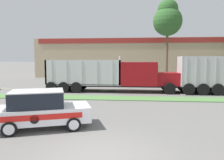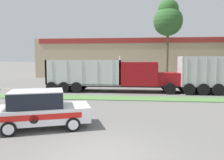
% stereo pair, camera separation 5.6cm
% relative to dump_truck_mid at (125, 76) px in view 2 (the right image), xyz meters
% --- Properties ---
extents(ground_plane, '(600.00, 600.00, 0.00)m').
position_rel_dump_truck_mid_xyz_m(ground_plane, '(-0.28, -14.20, -1.49)').
color(ground_plane, slate).
extents(grass_verge, '(120.00, 1.95, 0.06)m').
position_rel_dump_truck_mid_xyz_m(grass_verge, '(-0.28, -3.77, -1.46)').
color(grass_verge, '#517F42').
rests_on(grass_verge, ground_plane).
extents(centre_line_2, '(2.40, 0.14, 0.01)m').
position_rel_dump_truck_mid_xyz_m(centre_line_2, '(-13.55, 1.20, -1.48)').
color(centre_line_2, yellow).
rests_on(centre_line_2, ground_plane).
extents(centre_line_3, '(2.40, 0.14, 0.01)m').
position_rel_dump_truck_mid_xyz_m(centre_line_3, '(-8.15, 1.20, -1.48)').
color(centre_line_3, yellow).
rests_on(centre_line_3, ground_plane).
extents(centre_line_4, '(2.40, 0.14, 0.01)m').
position_rel_dump_truck_mid_xyz_m(centre_line_4, '(-2.75, 1.20, -1.48)').
color(centre_line_4, yellow).
rests_on(centre_line_4, ground_plane).
extents(centre_line_5, '(2.40, 0.14, 0.01)m').
position_rel_dump_truck_mid_xyz_m(centre_line_5, '(2.65, 1.20, -1.48)').
color(centre_line_5, yellow).
rests_on(centre_line_5, ground_plane).
extents(centre_line_6, '(2.40, 0.14, 0.01)m').
position_rel_dump_truck_mid_xyz_m(centre_line_6, '(8.05, 1.20, -1.48)').
color(centre_line_6, yellow).
rests_on(centre_line_6, ground_plane).
extents(dump_truck_mid, '(12.57, 2.83, 3.42)m').
position_rel_dump_truck_mid_xyz_m(dump_truck_mid, '(0.00, 0.00, 0.00)').
color(dump_truck_mid, black).
rests_on(dump_truck_mid, ground_plane).
extents(rally_car, '(4.46, 3.09, 1.74)m').
position_rel_dump_truck_mid_xyz_m(rally_car, '(-3.24, -11.59, -0.63)').
color(rally_car, white).
rests_on(rally_car, ground_plane).
extents(store_building_backdrop, '(32.46, 12.10, 6.62)m').
position_rel_dump_truck_mid_xyz_m(store_building_backdrop, '(0.26, 20.96, 1.82)').
color(store_building_backdrop, tan).
rests_on(store_building_backdrop, ground_plane).
extents(tree_behind_centre, '(4.15, 4.15, 11.67)m').
position_rel_dump_truck_mid_xyz_m(tree_behind_centre, '(5.64, 11.69, 7.44)').
color(tree_behind_centre, brown).
rests_on(tree_behind_centre, ground_plane).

